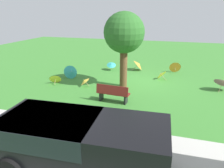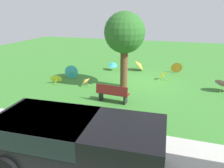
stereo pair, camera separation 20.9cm
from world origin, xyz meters
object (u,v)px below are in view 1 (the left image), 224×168
object	(u,v)px
park_bench	(113,93)
parasol_yellow_2	(161,74)
parasol_orange_0	(139,64)
parasol_teal_0	(111,64)
parasol_orange_1	(175,67)
parasol_pink_0	(223,82)
van_dark	(76,140)
shade_tree	(124,34)
parasol_yellow_1	(85,81)
parasol_teal_1	(71,72)
parasol_yellow_0	(55,78)

from	to	relation	value
park_bench	parasol_yellow_2	bearing A→B (deg)	-113.92
parasol_orange_0	parasol_teal_0	xyz separation A→B (m)	(1.94, 0.60, 0.01)
parasol_orange_1	park_bench	bearing A→B (deg)	66.49
parasol_pink_0	parasol_orange_1	distance (m)	4.08
van_dark	parasol_yellow_2	bearing A→B (deg)	-100.21
van_dark	shade_tree	xyz separation A→B (m)	(0.39, -7.08, 2.14)
parasol_yellow_1	parasol_orange_0	world-z (taller)	parasol_orange_0
shade_tree	parasol_yellow_2	size ratio (longest dim) A/B	4.97
parasol_pink_0	van_dark	bearing A→B (deg)	57.55
parasol_orange_0	parasol_yellow_1	bearing A→B (deg)	61.81
parasol_orange_0	parasol_orange_1	size ratio (longest dim) A/B	1.22
parasol_yellow_1	parasol_teal_1	world-z (taller)	parasol_teal_1
park_bench	parasol_orange_1	xyz separation A→B (m)	(-2.80, -6.43, -0.06)
parasol_teal_0	parasol_yellow_1	bearing A→B (deg)	83.13
park_bench	parasol_yellow_1	bearing A→B (deg)	-37.32
park_bench	parasol_orange_0	bearing A→B (deg)	-91.66
parasol_yellow_1	parasol_orange_0	distance (m)	5.11
van_dark	parasol_teal_1	distance (m)	8.73
parasol_orange_1	parasol_yellow_0	bearing A→B (deg)	34.03
park_bench	parasol_yellow_2	distance (m)	4.87
park_bench	parasol_yellow_0	world-z (taller)	park_bench
van_dark	parasol_pink_0	bearing A→B (deg)	-122.45
parasol_orange_0	parasol_orange_1	world-z (taller)	parasol_orange_0
van_dark	parasol_teal_0	bearing A→B (deg)	-78.51
parasol_pink_0	parasol_teal_0	world-z (taller)	parasol_pink_0
parasol_yellow_0	parasol_orange_0	size ratio (longest dim) A/B	0.81
parasol_yellow_0	parasol_teal_1	bearing A→B (deg)	-107.47
van_dark	parasol_orange_0	distance (m)	10.91
parasol_yellow_0	parasol_orange_0	bearing A→B (deg)	-134.15
parasol_pink_0	parasol_orange_1	size ratio (longest dim) A/B	1.41
parasol_teal_0	shade_tree	bearing A→B (deg)	117.86
park_bench	parasol_teal_1	size ratio (longest dim) A/B	1.57
shade_tree	parasol_pink_0	distance (m)	6.10
parasol_yellow_2	parasol_pink_0	bearing A→B (deg)	161.38
parasol_pink_0	parasol_teal_0	bearing A→B (deg)	-17.89
parasol_yellow_0	parasol_yellow_2	distance (m)	6.73
shade_tree	parasol_teal_0	bearing A→B (deg)	-62.14
shade_tree	parasol_orange_1	distance (m)	5.61
park_bench	parasol_pink_0	xyz separation A→B (m)	(-5.40, -3.30, 0.05)
parasol_yellow_0	parasol_yellow_2	bearing A→B (deg)	-156.05
van_dark	parasol_teal_0	distance (m)	10.52
parasol_yellow_1	parasol_yellow_2	world-z (taller)	parasol_yellow_2
shade_tree	parasol_teal_1	xyz separation A→B (m)	(3.71, -0.60, -2.62)
parasol_yellow_1	shade_tree	bearing A→B (deg)	-162.39
parasol_yellow_2	parasol_teal_1	world-z (taller)	parasol_teal_1
parasol_pink_0	park_bench	bearing A→B (deg)	31.37
parasol_yellow_1	parasol_teal_0	world-z (taller)	parasol_teal_0
park_bench	parasol_orange_1	size ratio (longest dim) A/B	1.89
parasol_orange_0	parasol_pink_0	xyz separation A→B (m)	(-5.22, 2.91, 0.07)
shade_tree	parasol_orange_0	world-z (taller)	shade_tree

